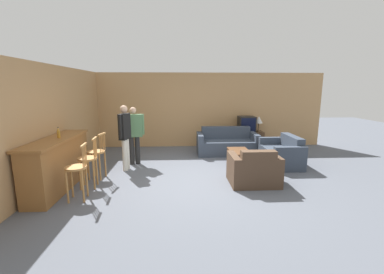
% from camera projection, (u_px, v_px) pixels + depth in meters
% --- Properties ---
extents(ground_plane, '(24.00, 24.00, 0.00)m').
position_uv_depth(ground_plane, '(198.00, 180.00, 5.89)').
color(ground_plane, '#565B66').
extents(wall_back, '(9.40, 0.08, 2.60)m').
position_uv_depth(wall_back, '(191.00, 110.00, 9.10)').
color(wall_back, tan).
rests_on(wall_back, ground_plane).
extents(wall_left, '(0.08, 8.53, 2.60)m').
position_uv_depth(wall_left, '(70.00, 118.00, 6.72)').
color(wall_left, tan).
rests_on(wall_left, ground_plane).
extents(bar_counter, '(0.55, 2.19, 1.08)m').
position_uv_depth(bar_counter, '(58.00, 163.00, 5.32)').
color(bar_counter, brown).
rests_on(bar_counter, ground_plane).
extents(bar_chair_near, '(0.43, 0.43, 1.07)m').
position_uv_depth(bar_chair_near, '(77.00, 171.00, 4.77)').
color(bar_chair_near, '#B77F42').
rests_on(bar_chair_near, ground_plane).
extents(bar_chair_mid, '(0.43, 0.43, 1.07)m').
position_uv_depth(bar_chair_mid, '(89.00, 162.00, 5.37)').
color(bar_chair_mid, '#B77F42').
rests_on(bar_chair_mid, ground_plane).
extents(bar_chair_far, '(0.45, 0.45, 1.07)m').
position_uv_depth(bar_chair_far, '(97.00, 155.00, 5.92)').
color(bar_chair_far, '#B77F42').
rests_on(bar_chair_far, ground_plane).
extents(couch_far, '(1.90, 0.89, 0.84)m').
position_uv_depth(couch_far, '(227.00, 144.00, 8.21)').
color(couch_far, '#384251').
rests_on(couch_far, ground_plane).
extents(armchair_near, '(1.04, 0.85, 0.82)m').
position_uv_depth(armchair_near, '(254.00, 170.00, 5.62)').
color(armchair_near, '#4C3828').
rests_on(armchair_near, ground_plane).
extents(loveseat_right, '(0.82, 1.40, 0.81)m').
position_uv_depth(loveseat_right, '(282.00, 154.00, 7.04)').
color(loveseat_right, '#384251').
rests_on(loveseat_right, ground_plane).
extents(coffee_table, '(0.53, 0.89, 0.41)m').
position_uv_depth(coffee_table, '(239.00, 153.00, 6.98)').
color(coffee_table, brown).
rests_on(coffee_table, ground_plane).
extents(tv_unit, '(1.16, 0.49, 0.58)m').
position_uv_depth(tv_unit, '(246.00, 140.00, 9.03)').
color(tv_unit, '#513823').
rests_on(tv_unit, ground_plane).
extents(tv, '(0.56, 0.50, 0.53)m').
position_uv_depth(tv, '(247.00, 124.00, 8.92)').
color(tv, black).
rests_on(tv, tv_unit).
extents(bottle, '(0.06, 0.06, 0.23)m').
position_uv_depth(bottle, '(59.00, 133.00, 5.23)').
color(bottle, '#B27A23').
rests_on(bottle, bar_counter).
extents(table_lamp, '(0.27, 0.27, 0.54)m').
position_uv_depth(table_lamp, '(259.00, 120.00, 8.92)').
color(table_lamp, brown).
rests_on(table_lamp, tv_unit).
extents(person_by_window, '(0.56, 0.28, 1.58)m').
position_uv_depth(person_by_window, '(134.00, 133.00, 6.98)').
color(person_by_window, black).
rests_on(person_by_window, ground_plane).
extents(person_by_counter, '(0.25, 0.48, 1.66)m').
position_uv_depth(person_by_counter, '(125.00, 134.00, 6.46)').
color(person_by_counter, silver).
rests_on(person_by_counter, ground_plane).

